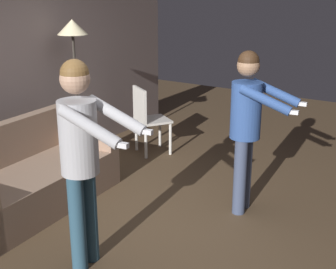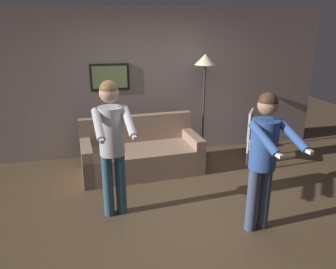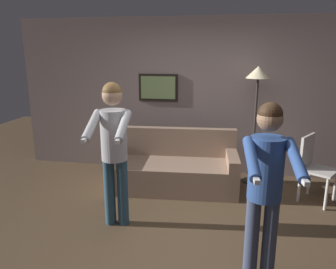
% 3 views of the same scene
% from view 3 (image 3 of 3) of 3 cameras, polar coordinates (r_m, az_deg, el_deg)
% --- Properties ---
extents(ground_plane, '(12.00, 12.00, 0.00)m').
position_cam_3_polar(ground_plane, '(3.96, 3.02, -16.95)').
color(ground_plane, brown).
extents(back_wall_assembly, '(6.40, 0.09, 2.60)m').
position_cam_3_polar(back_wall_assembly, '(5.56, 5.99, 6.51)').
color(back_wall_assembly, gray).
rests_on(back_wall_assembly, ground_plane).
extents(couch, '(1.95, 0.98, 0.87)m').
position_cam_3_polar(couch, '(5.06, 1.07, -6.19)').
color(couch, '#987A64').
rests_on(couch, ground_plane).
extents(torchiere_lamp, '(0.37, 0.37, 1.84)m').
position_cam_3_polar(torchiere_lamp, '(5.15, 15.33, 8.43)').
color(torchiere_lamp, '#332D28').
rests_on(torchiere_lamp, ground_plane).
extents(person_standing_left, '(0.48, 0.72, 1.72)m').
position_cam_3_polar(person_standing_left, '(3.79, -9.46, -1.23)').
color(person_standing_left, '#2D5167').
rests_on(person_standing_left, ground_plane).
extents(person_standing_right, '(0.47, 0.71, 1.65)m').
position_cam_3_polar(person_standing_right, '(2.98, 16.67, -7.19)').
color(person_standing_right, '#3E4965').
rests_on(person_standing_right, ground_plane).
extents(dining_chair_distant, '(0.58, 0.58, 0.93)m').
position_cam_3_polar(dining_chair_distant, '(4.98, 23.98, -4.79)').
color(dining_chair_distant, silver).
rests_on(dining_chair_distant, ground_plane).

